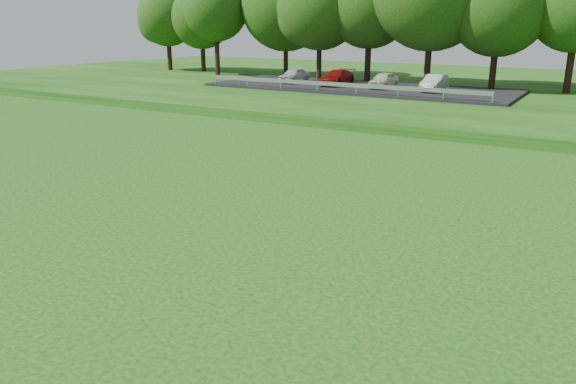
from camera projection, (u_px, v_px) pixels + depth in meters
The scene contains 1 object.
parking_lot at pixel (357, 84), 44.26m from camera, with size 24.00×9.00×1.38m.
Camera 1 is at (-6.08, -8.62, 5.73)m, focal length 35.00 mm.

